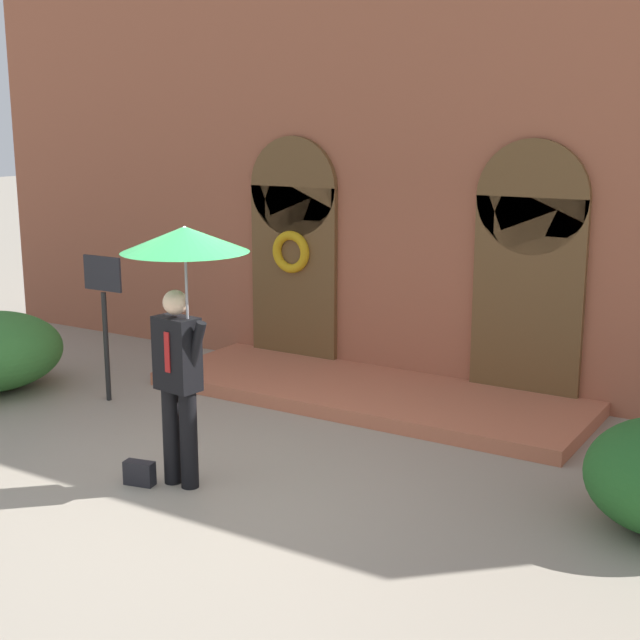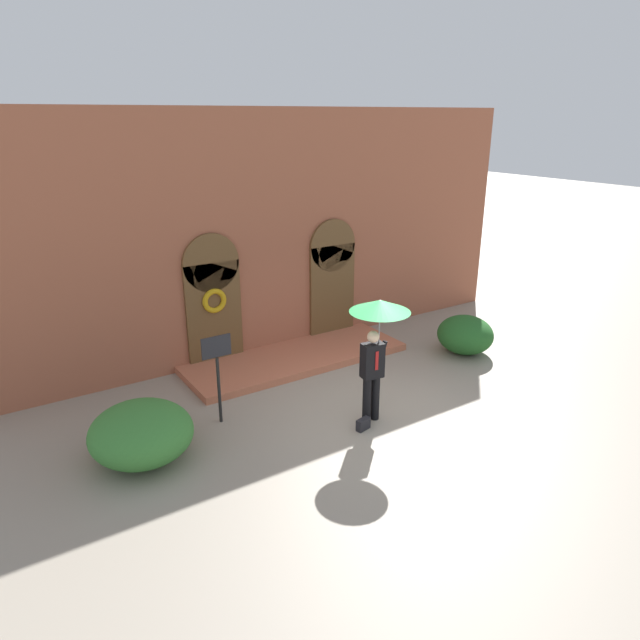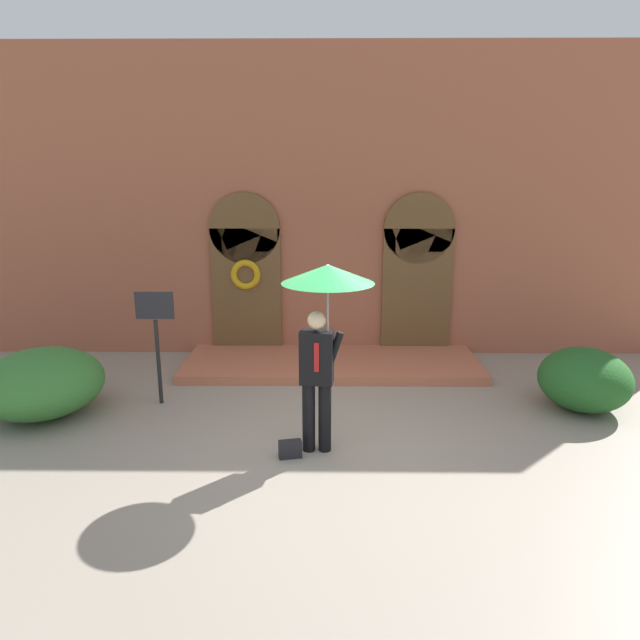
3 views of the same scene
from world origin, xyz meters
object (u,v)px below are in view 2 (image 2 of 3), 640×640
Objects in this scene: handbag at (363,424)px; sign_post at (217,365)px; shrub_right at (465,335)px; shrub_left at (141,433)px; person_with_umbrella at (378,324)px.

handbag is 0.16× the size of sign_post.
handbag is 4.52m from shrub_right.
shrub_left is 7.87m from shrub_right.
shrub_left is (-3.64, 1.29, 0.36)m from handbag.
person_with_umbrella is 4.30m from shrub_right.
handbag is at bearing -39.37° from sign_post.
shrub_left is 1.31× the size of shrub_right.
sign_post is 0.97× the size of shrub_left.
shrub_left is at bearing 165.01° from person_with_umbrella.
person_with_umbrella reaches higher than shrub_left.
sign_post is (-2.48, 1.49, -0.75)m from person_with_umbrella.
person_with_umbrella is 1.74× the size of shrub_right.
sign_post is at bearing 128.77° from handbag.
person_with_umbrella reaches higher than handbag.
sign_post is (-2.06, 1.69, 1.05)m from handbag.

